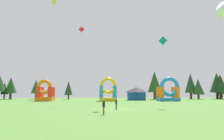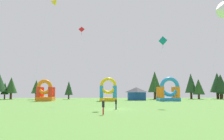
{
  "view_description": "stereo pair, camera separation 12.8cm",
  "coord_description": "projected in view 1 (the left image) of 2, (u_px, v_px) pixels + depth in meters",
  "views": [
    {
      "loc": [
        -2.49,
        -35.78,
        2.87
      ],
      "look_at": [
        0.0,
        11.03,
        7.4
      ],
      "focal_mm": 35.24,
      "sensor_mm": 36.0,
      "label": 1
    },
    {
      "loc": [
        -2.36,
        -35.79,
        2.87
      ],
      "look_at": [
        0.0,
        11.03,
        7.4
      ],
      "focal_mm": 35.24,
      "sensor_mm": 36.0,
      "label": 2
    }
  ],
  "objects": [
    {
      "name": "inflatable_orange_dome",
      "position": [
        45.0,
        93.0,
        64.84
      ],
      "size": [
        4.69,
        4.96,
        6.31
      ],
      "color": "orange",
      "rests_on": "ground_plane"
    },
    {
      "name": "tree_row_6",
      "position": [
        191.0,
        83.0,
        82.41
      ],
      "size": [
        4.34,
        4.34,
        9.56
      ],
      "color": "#4C331E",
      "rests_on": "ground_plane"
    },
    {
      "name": "person_midfield",
      "position": [
        104.0,
        106.0,
        26.83
      ],
      "size": [
        0.39,
        0.39,
        1.87
      ],
      "rotation": [
        0.0,
        0.0,
        1.33
      ],
      "color": "#B21E26",
      "rests_on": "ground_plane"
    },
    {
      "name": "festival_tent",
      "position": [
        136.0,
        94.0,
        69.88
      ],
      "size": [
        5.33,
        3.54,
        4.15
      ],
      "color": "#19478C",
      "rests_on": "ground_plane"
    },
    {
      "name": "inflatable_red_slide",
      "position": [
        108.0,
        92.0,
        64.48
      ],
      "size": [
        5.0,
        3.8,
        6.85
      ],
      "color": "yellow",
      "rests_on": "ground_plane"
    },
    {
      "name": "tree_row_9",
      "position": [
        221.0,
        86.0,
        79.74
      ],
      "size": [
        3.62,
        3.62,
        7.45
      ],
      "color": "#4C331E",
      "rests_on": "ground_plane"
    },
    {
      "name": "kite_red_diamond",
      "position": [
        82.0,
        31.0,
        51.71
      ],
      "size": [
        3.88,
        3.68,
        17.77
      ],
      "color": "red",
      "rests_on": "ground_plane"
    },
    {
      "name": "tree_row_1",
      "position": [
        5.0,
        88.0,
        78.95
      ],
      "size": [
        2.66,
        2.66,
        6.05
      ],
      "color": "#4C331E",
      "rests_on": "ground_plane"
    },
    {
      "name": "tree_row_2",
      "position": [
        11.0,
        85.0,
        78.78
      ],
      "size": [
        4.27,
        4.27,
        7.93
      ],
      "color": "#4C331E",
      "rests_on": "ground_plane"
    },
    {
      "name": "inflatable_blue_arch",
      "position": [
        169.0,
        92.0,
        65.44
      ],
      "size": [
        6.08,
        4.97,
        7.07
      ],
      "color": "#268CD8",
      "rests_on": "ground_plane"
    },
    {
      "name": "ground_plane",
      "position": [
        116.0,
        109.0,
        35.42
      ],
      "size": [
        120.0,
        120.0,
        0.0
      ],
      "primitive_type": "plane",
      "color": "#548438"
    },
    {
      "name": "kite_white_delta",
      "position": [
        220.0,
        10.0,
        29.21
      ],
      "size": [
        3.08,
        3.38,
        14.88
      ],
      "color": "white",
      "rests_on": "ground_plane"
    },
    {
      "name": "tree_row_8",
      "position": [
        217.0,
        83.0,
        82.29
      ],
      "size": [
        5.37,
        5.37,
        9.8
      ],
      "color": "#4C331E",
      "rests_on": "ground_plane"
    },
    {
      "name": "kite_teal_diamond",
      "position": [
        163.0,
        41.0,
        43.58
      ],
      "size": [
        1.93,
        5.35,
        13.44
      ],
      "color": "#0C7F7A",
      "rests_on": "ground_plane"
    },
    {
      "name": "kite_yellow_delta",
      "position": [
        53.0,
        2.0,
        57.74
      ],
      "size": [
        1.79,
        7.3,
        27.18
      ],
      "color": "yellow",
      "rests_on": "ground_plane"
    },
    {
      "name": "person_near_camera",
      "position": [
        116.0,
        103.0,
        34.66
      ],
      "size": [
        0.41,
        0.41,
        1.7
      ],
      "rotation": [
        0.0,
        0.0,
        0.97
      ],
      "color": "navy",
      "rests_on": "ground_plane"
    },
    {
      "name": "tree_row_4",
      "position": [
        69.0,
        88.0,
        79.51
      ],
      "size": [
        2.96,
        2.96,
        6.54
      ],
      "color": "#4C331E",
      "rests_on": "ground_plane"
    },
    {
      "name": "tree_row_10",
      "position": [
        220.0,
        83.0,
        80.66
      ],
      "size": [
        5.28,
        5.28,
        9.11
      ],
      "color": "#4C331E",
      "rests_on": "ground_plane"
    },
    {
      "name": "tree_row_3",
      "position": [
        36.0,
        87.0,
        75.58
      ],
      "size": [
        3.37,
        3.37,
        6.75
      ],
      "color": "#4C331E",
      "rests_on": "ground_plane"
    },
    {
      "name": "tree_row_7",
      "position": [
        198.0,
        87.0,
        80.46
      ],
      "size": [
        4.23,
        4.23,
        7.36
      ],
      "color": "#4C331E",
      "rests_on": "ground_plane"
    },
    {
      "name": "tree_row_5",
      "position": [
        155.0,
        82.0,
        80.16
      ],
      "size": [
        5.07,
        5.07,
        10.11
      ],
      "color": "#4C331E",
      "rests_on": "ground_plane"
    }
  ]
}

